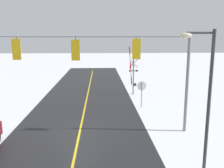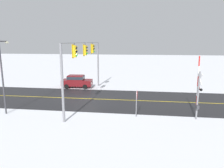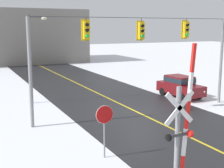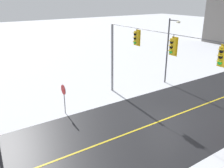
% 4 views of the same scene
% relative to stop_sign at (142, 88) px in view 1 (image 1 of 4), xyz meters
% --- Properties ---
extents(ground_plane, '(160.00, 160.00, 0.00)m').
position_rel_stop_sign_xyz_m(ground_plane, '(5.05, 5.73, -1.71)').
color(ground_plane, white).
extents(signal_span, '(14.20, 0.47, 6.22)m').
position_rel_stop_sign_xyz_m(signal_span, '(5.07, 5.71, 2.60)').
color(signal_span, gray).
rests_on(signal_span, ground).
extents(stop_sign, '(0.80, 0.09, 2.35)m').
position_rel_stop_sign_xyz_m(stop_sign, '(0.00, 0.00, 0.00)').
color(stop_sign, gray).
rests_on(stop_sign, ground).
extents(railroad_crossing, '(1.02, 0.31, 5.20)m').
position_rel_stop_sign_xyz_m(railroad_crossing, '(0.13, -4.95, 0.64)').
color(railroad_crossing, gray).
rests_on(railroad_crossing, ground).
extents(streetlamp_near, '(1.39, 0.28, 6.50)m').
position_rel_stop_sign_xyz_m(streetlamp_near, '(-0.54, 11.58, 2.20)').
color(streetlamp_near, '#38383D').
rests_on(streetlamp_near, ground).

